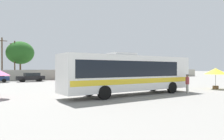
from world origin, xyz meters
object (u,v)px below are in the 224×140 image
at_px(attendant_by_bus_door, 187,82).
at_px(roadside_tree_midleft, 20,53).
at_px(vendor_umbrella_secondary_yellow, 216,72).
at_px(utility_pole_near, 2,58).
at_px(parked_car_second_black, 31,77).
at_px(coach_bus_white_yellow, 129,73).
at_px(parked_car_third_maroon, 68,76).
at_px(utility_pole_far, 15,60).

relative_size(attendant_by_bus_door, roadside_tree_midleft, 0.22).
distance_m(vendor_umbrella_secondary_yellow, utility_pole_near, 36.54).
xyz_separation_m(parked_car_second_black, utility_pole_near, (-4.27, 6.35, 3.46)).
xyz_separation_m(coach_bus_white_yellow, parked_car_third_maroon, (1.91, 23.38, -1.14)).
bearing_deg(coach_bus_white_yellow, parked_car_third_maroon, 85.33).
xyz_separation_m(utility_pole_near, roadside_tree_midleft, (3.39, 1.85, 1.24)).
bearing_deg(parked_car_second_black, coach_bus_white_yellow, -79.04).
xyz_separation_m(attendant_by_bus_door, roadside_tree_midleft, (-10.95, 33.39, 4.53)).
bearing_deg(parked_car_third_maroon, utility_pole_far, 138.73).
distance_m(vendor_umbrella_secondary_yellow, roadside_tree_midleft, 36.51).
relative_size(attendant_by_bus_door, utility_pole_near, 0.21).
bearing_deg(parked_car_second_black, parked_car_third_maroon, -2.94).
xyz_separation_m(coach_bus_white_yellow, roadside_tree_midleft, (-5.47, 31.91, 3.59)).
distance_m(parked_car_second_black, parked_car_third_maroon, 6.51).
bearing_deg(vendor_umbrella_secondary_yellow, utility_pole_far, 119.96).
distance_m(attendant_by_bus_door, utility_pole_far, 34.64).
distance_m(vendor_umbrella_secondary_yellow, utility_pole_far, 36.00).
distance_m(attendant_by_bus_door, utility_pole_near, 34.80).
bearing_deg(utility_pole_near, vendor_umbrella_secondary_yellow, -56.34).
relative_size(utility_pole_near, utility_pole_far, 1.05).
bearing_deg(vendor_umbrella_secondary_yellow, coach_bus_white_yellow, 178.51).
relative_size(coach_bus_white_yellow, attendant_by_bus_door, 7.40).
relative_size(parked_car_third_maroon, utility_pole_near, 0.55).
distance_m(coach_bus_white_yellow, parked_car_third_maroon, 23.48).
xyz_separation_m(parked_car_third_maroon, roadside_tree_midleft, (-7.38, 8.53, 4.73)).
height_order(attendant_by_bus_door, roadside_tree_midleft, roadside_tree_midleft).
distance_m(coach_bus_white_yellow, utility_pole_far, 31.61).
distance_m(vendor_umbrella_secondary_yellow, parked_car_second_black, 28.84).
xyz_separation_m(utility_pole_near, utility_pole_far, (2.27, 0.79, -0.21)).
bearing_deg(utility_pole_far, parked_car_second_black, -74.28).
bearing_deg(attendant_by_bus_door, utility_pole_near, 114.45).
xyz_separation_m(vendor_umbrella_secondary_yellow, utility_pole_far, (-17.95, 31.14, 2.12)).
bearing_deg(parked_car_third_maroon, vendor_umbrella_secondary_yellow, -68.25).
bearing_deg(roadside_tree_midleft, parked_car_third_maroon, -49.12).
distance_m(coach_bus_white_yellow, utility_pole_near, 31.43).
xyz_separation_m(attendant_by_bus_door, utility_pole_near, (-14.34, 31.54, 3.29)).
bearing_deg(parked_car_second_black, utility_pole_near, 123.95).
bearing_deg(vendor_umbrella_secondary_yellow, parked_car_third_maroon, 111.75).
height_order(parked_car_second_black, utility_pole_far, utility_pole_far).
distance_m(vendor_umbrella_secondary_yellow, parked_car_third_maroon, 25.51).
bearing_deg(vendor_umbrella_secondary_yellow, parked_car_second_black, 123.59).
relative_size(coach_bus_white_yellow, vendor_umbrella_secondary_yellow, 5.20).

